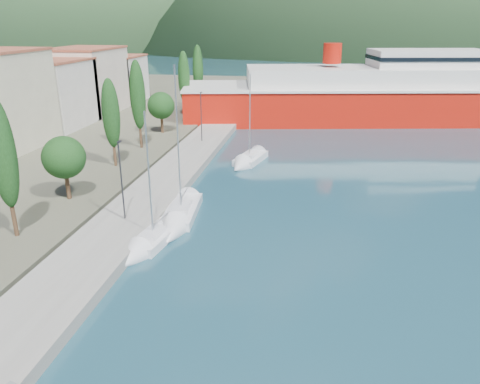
# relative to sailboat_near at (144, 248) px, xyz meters

# --- Properties ---
(ground) EXTENTS (1400.00, 1400.00, 0.00)m
(ground) POSITION_rel_sailboat_near_xyz_m (6.22, 109.56, -0.29)
(ground) COLOR #1F4756
(quay) EXTENTS (5.00, 88.00, 0.80)m
(quay) POSITION_rel_sailboat_near_xyz_m (-2.78, 15.56, 0.11)
(quay) COLOR gray
(quay) RESTS_ON ground
(town_buildings) EXTENTS (9.20, 69.20, 11.30)m
(town_buildings) POSITION_rel_sailboat_near_xyz_m (-25.78, 26.46, 5.28)
(town_buildings) COLOR #BFB8A0
(town_buildings) RESTS_ON land_strip
(tree_row) EXTENTS (3.59, 62.86, 10.48)m
(tree_row) POSITION_rel_sailboat_near_xyz_m (-9.28, 21.26, 5.47)
(tree_row) COLOR #47301E
(tree_row) RESTS_ON land_strip
(lamp_posts) EXTENTS (0.15, 48.15, 6.06)m
(lamp_posts) POSITION_rel_sailboat_near_xyz_m (-2.78, 4.11, 3.80)
(lamp_posts) COLOR #2D2D33
(lamp_posts) RESTS_ON quay
(sailboat_near) EXTENTS (3.26, 7.50, 10.42)m
(sailboat_near) POSITION_rel_sailboat_near_xyz_m (0.00, 0.00, 0.00)
(sailboat_near) COLOR silver
(sailboat_near) RESTS_ON ground
(sailboat_mid) EXTENTS (3.21, 9.25, 13.05)m
(sailboat_mid) POSITION_rel_sailboat_near_xyz_m (1.06, 4.49, 0.03)
(sailboat_mid) COLOR silver
(sailboat_mid) RESTS_ON ground
(sailboat_far) EXTENTS (3.94, 7.59, 10.66)m
(sailboat_far) POSITION_rel_sailboat_near_xyz_m (3.78, 21.22, 0.02)
(sailboat_far) COLOR silver
(sailboat_far) RESTS_ON ground
(ferry) EXTENTS (63.97, 24.45, 12.43)m
(ferry) POSITION_rel_sailboat_near_xyz_m (21.78, 49.47, 3.50)
(ferry) COLOR red
(ferry) RESTS_ON ground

